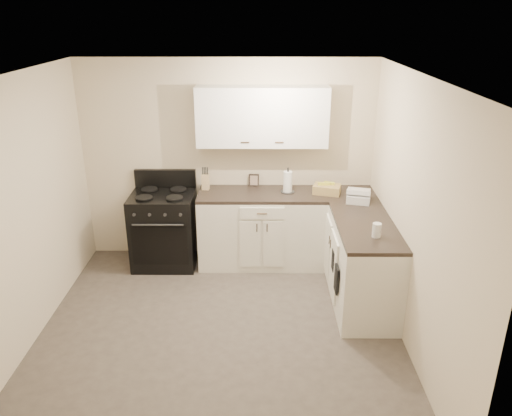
{
  "coord_description": "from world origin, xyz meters",
  "views": [
    {
      "loc": [
        0.39,
        -4.18,
        3.02
      ],
      "look_at": [
        0.36,
        0.85,
        1.0
      ],
      "focal_mm": 35.0,
      "sensor_mm": 36.0,
      "label": 1
    }
  ],
  "objects_px": {
    "paper_towel": "(288,182)",
    "countertop_grill": "(358,198)",
    "wicker_basket": "(327,189)",
    "stove": "(164,230)",
    "knife_block": "(205,182)"
  },
  "relations": [
    {
      "from": "stove",
      "to": "paper_towel",
      "type": "relative_size",
      "value": 3.58
    },
    {
      "from": "paper_towel",
      "to": "countertop_grill",
      "type": "xyz_separation_m",
      "value": [
        0.8,
        -0.32,
        -0.08
      ]
    },
    {
      "from": "wicker_basket",
      "to": "countertop_grill",
      "type": "distance_m",
      "value": 0.43
    },
    {
      "from": "countertop_grill",
      "to": "stove",
      "type": "bearing_deg",
      "value": -171.92
    },
    {
      "from": "stove",
      "to": "wicker_basket",
      "type": "distance_m",
      "value": 2.07
    },
    {
      "from": "stove",
      "to": "paper_towel",
      "type": "height_order",
      "value": "paper_towel"
    },
    {
      "from": "paper_towel",
      "to": "wicker_basket",
      "type": "height_order",
      "value": "paper_towel"
    },
    {
      "from": "stove",
      "to": "countertop_grill",
      "type": "bearing_deg",
      "value": -6.5
    },
    {
      "from": "knife_block",
      "to": "stove",
      "type": "bearing_deg",
      "value": -160.41
    },
    {
      "from": "stove",
      "to": "countertop_grill",
      "type": "distance_m",
      "value": 2.4
    },
    {
      "from": "stove",
      "to": "wicker_basket",
      "type": "xyz_separation_m",
      "value": [
        2.0,
        0.01,
        0.53
      ]
    },
    {
      "from": "knife_block",
      "to": "wicker_basket",
      "type": "distance_m",
      "value": 1.49
    },
    {
      "from": "countertop_grill",
      "to": "wicker_basket",
      "type": "bearing_deg",
      "value": 154.27
    },
    {
      "from": "paper_towel",
      "to": "wicker_basket",
      "type": "xyz_separation_m",
      "value": [
        0.47,
        -0.04,
        -0.08
      ]
    },
    {
      "from": "countertop_grill",
      "to": "knife_block",
      "type": "bearing_deg",
      "value": -178.35
    }
  ]
}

